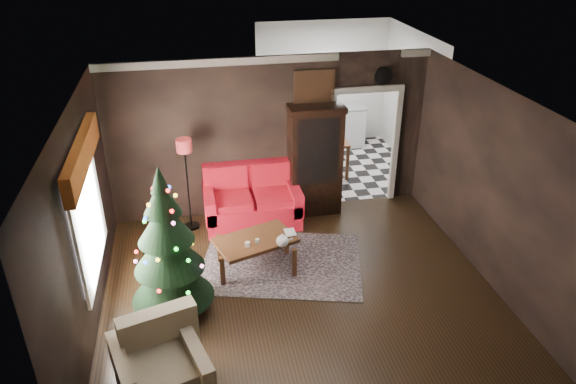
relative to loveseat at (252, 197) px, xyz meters
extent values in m
plane|color=black|center=(0.40, -2.05, -0.50)|extent=(5.50, 5.50, 0.00)
plane|color=white|center=(0.40, -2.05, 2.30)|extent=(5.50, 5.50, 0.00)
plane|color=black|center=(0.40, 0.45, 0.90)|extent=(5.50, 0.00, 5.50)
plane|color=black|center=(0.40, -4.55, 0.90)|extent=(5.50, 0.00, 5.50)
plane|color=black|center=(-2.35, -2.05, 0.90)|extent=(0.00, 5.50, 5.50)
plane|color=black|center=(3.15, -2.05, 0.90)|extent=(0.00, 5.50, 5.50)
cube|color=white|center=(-2.31, -1.85, 0.95)|extent=(0.05, 1.60, 1.40)
cube|color=brown|center=(-2.23, -1.85, 1.77)|extent=(0.12, 2.10, 0.35)
plane|color=silver|center=(2.10, 1.95, -0.50)|extent=(3.00, 3.00, 0.00)
cube|color=white|center=(2.10, 3.40, 1.20)|extent=(0.70, 0.06, 0.70)
cube|color=#5D4355|center=(0.27, -1.31, -0.49)|extent=(2.80, 2.33, 0.01)
cylinder|color=white|center=(-0.27, -1.54, 0.06)|extent=(0.10, 0.10, 0.07)
cylinder|color=beige|center=(-0.12, -1.46, 0.06)|extent=(0.07, 0.07, 0.05)
imported|color=tan|center=(0.32, -1.30, 0.14)|extent=(0.16, 0.02, 0.22)
cylinder|color=white|center=(2.35, 0.40, 1.88)|extent=(0.32, 0.32, 0.06)
cube|color=#AD854A|center=(1.15, 0.41, 1.75)|extent=(0.62, 0.05, 0.52)
cube|color=silver|center=(2.10, 3.15, -0.05)|extent=(1.80, 0.60, 0.90)
camera|label=1|loc=(-0.95, -8.01, 4.29)|focal=33.25mm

